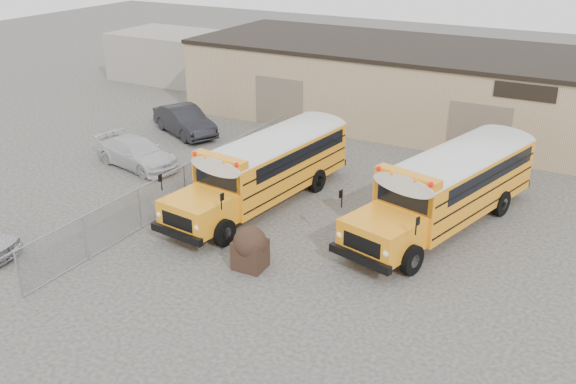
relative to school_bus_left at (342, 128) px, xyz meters
The scene contains 9 objects.
ground 11.72m from the school_bus_left, 79.15° to the right, with size 120.00×120.00×0.00m, color #33312F.
warehouse 8.91m from the school_bus_left, 75.81° to the left, with size 30.20×10.20×4.67m.
chainlink_fence 9.25m from the school_bus_left, 114.51° to the right, with size 0.07×18.07×1.81m.
distant_building_left 22.49m from the school_bus_left, 151.81° to the left, with size 8.00×6.00×3.60m, color gray.
school_bus_left is the anchor object (origin of this frame).
school_bus_right 8.87m from the school_bus_left, 11.13° to the left, with size 5.34×11.30×3.22m.
tarp_bundle 12.07m from the school_bus_left, 81.28° to the right, with size 1.22×1.22×1.66m.
car_white 10.62m from the school_bus_left, 146.22° to the right, with size 2.04×5.02×1.46m, color silver.
car_dark 9.96m from the school_bus_left, behind, with size 1.76×5.05×1.66m, color black.
Camera 1 is at (10.80, -17.79, 11.84)m, focal length 40.00 mm.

